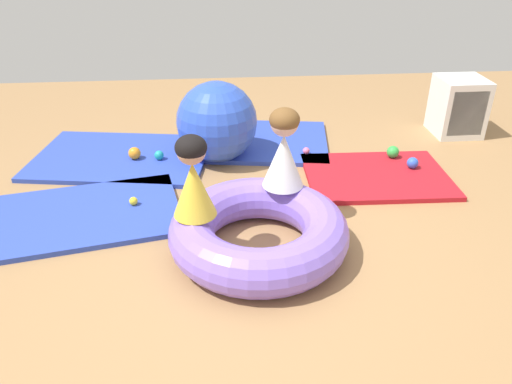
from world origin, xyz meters
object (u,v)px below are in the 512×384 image
child_in_white (284,149)px  play_ball_green (393,152)px  play_ball_teal (159,155)px  play_ball_pink (306,151)px  play_ball_blue (413,163)px  child_in_yellow (193,177)px  play_ball_red (222,144)px  inflatable_cushion (259,231)px  exercise_ball_large (217,122)px  storage_cube (459,107)px  play_ball_yellow (133,201)px  play_ball_orange (135,153)px

child_in_white → play_ball_green: bearing=101.2°
play_ball_green → play_ball_teal: (-2.07, 0.14, -0.01)m
play_ball_pink → play_ball_green: bearing=-10.3°
play_ball_blue → play_ball_teal: size_ratio=1.16×
child_in_yellow → play_ball_red: child_in_yellow is taller
inflatable_cushion → play_ball_red: inflatable_cushion is taller
play_ball_blue → play_ball_red: size_ratio=0.88×
inflatable_cushion → play_ball_red: (-0.20, 1.56, -0.05)m
exercise_ball_large → play_ball_pink: bearing=-4.1°
inflatable_cushion → play_ball_pink: bearing=68.0°
child_in_yellow → storage_cube: (2.54, 1.81, -0.27)m
child_in_yellow → play_ball_yellow: (-0.48, 0.59, -0.48)m
play_ball_red → play_ball_pink: size_ratio=1.73×
play_ball_green → play_ball_pink: size_ratio=1.69×
play_ball_green → play_ball_orange: 2.29m
play_ball_pink → exercise_ball_large: bearing=175.9°
play_ball_yellow → play_ball_teal: 0.79m
child_in_yellow → play_ball_teal: bearing=169.3°
play_ball_green → exercise_ball_large: (-1.55, 0.19, 0.26)m
inflatable_cushion → play_ball_pink: size_ratio=18.36×
storage_cube → child_in_white: bearing=-142.8°
play_ball_green → storage_cube: (0.84, 0.58, 0.19)m
child_in_white → play_ball_teal: size_ratio=6.74×
child_in_white → child_in_yellow: bearing=-88.4°
child_in_yellow → play_ball_yellow: bearing=-165.9°
child_in_yellow → play_ball_green: bearing=100.5°
play_ball_yellow → inflatable_cushion: bearing=-34.2°
play_ball_teal → exercise_ball_large: (0.52, 0.06, 0.27)m
play_ball_teal → play_ball_pink: size_ratio=1.30×
play_ball_green → play_ball_orange: size_ratio=0.99×
play_ball_blue → play_ball_yellow: play_ball_blue is taller
child_in_white → child_in_yellow: (-0.60, -0.33, -0.01)m
play_ball_blue → child_in_white: bearing=-150.8°
play_ball_teal → play_ball_pink: 1.31m
child_in_white → storage_cube: (1.95, 1.48, -0.29)m
child_in_yellow → play_ball_teal: size_ratio=6.40×
play_ball_red → inflatable_cushion: bearing=-82.6°
play_ball_green → play_ball_pink: (-0.75, 0.14, -0.02)m
play_ball_blue → play_ball_yellow: size_ratio=1.52×
inflatable_cushion → play_ball_yellow: (-0.88, 0.60, -0.08)m
play_ball_teal → child_in_white: bearing=-47.3°
play_ball_blue → play_ball_green: 0.24m
play_ball_teal → play_ball_orange: (-0.22, 0.03, 0.01)m
child_in_yellow → storage_cube: size_ratio=0.94×
child_in_yellow → play_ball_orange: (-0.58, 1.40, -0.46)m
play_ball_teal → storage_cube: (2.90, 0.44, 0.20)m
play_ball_blue → play_ball_green: bearing=114.2°
child_in_yellow → play_ball_orange: child_in_yellow is taller
inflatable_cushion → storage_cube: 2.82m
storage_cube → play_ball_yellow: bearing=-158.0°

